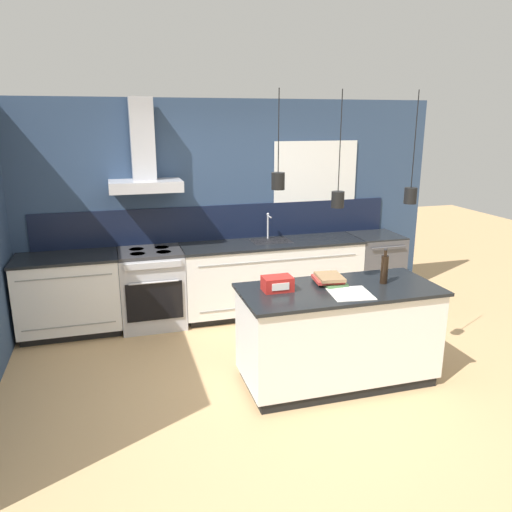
{
  "coord_description": "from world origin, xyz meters",
  "views": [
    {
      "loc": [
        -1.27,
        -3.96,
        2.37
      ],
      "look_at": [
        0.06,
        0.63,
        1.05
      ],
      "focal_mm": 35.0,
      "sensor_mm": 36.0,
      "label": 1
    }
  ],
  "objects_px": {
    "oven_range": "(152,288)",
    "book_stack": "(329,279)",
    "bottle_on_island": "(384,269)",
    "red_supply_box": "(277,284)",
    "dishwasher": "(374,268)"
  },
  "relations": [
    {
      "from": "oven_range",
      "to": "book_stack",
      "type": "xyz_separation_m",
      "value": [
        1.48,
        -1.67,
        0.5
      ]
    },
    {
      "from": "bottle_on_island",
      "to": "red_supply_box",
      "type": "xyz_separation_m",
      "value": [
        -1.0,
        0.08,
        -0.07
      ]
    },
    {
      "from": "bottle_on_island",
      "to": "book_stack",
      "type": "distance_m",
      "value": 0.51
    },
    {
      "from": "oven_range",
      "to": "bottle_on_island",
      "type": "distance_m",
      "value": 2.73
    },
    {
      "from": "oven_range",
      "to": "dishwasher",
      "type": "xyz_separation_m",
      "value": [
        2.89,
        0.0,
        -0.0
      ]
    },
    {
      "from": "oven_range",
      "to": "book_stack",
      "type": "height_order",
      "value": "book_stack"
    },
    {
      "from": "dishwasher",
      "to": "book_stack",
      "type": "relative_size",
      "value": 2.73
    },
    {
      "from": "book_stack",
      "to": "red_supply_box",
      "type": "distance_m",
      "value": 0.52
    },
    {
      "from": "dishwasher",
      "to": "red_supply_box",
      "type": "bearing_deg",
      "value": -138.26
    },
    {
      "from": "oven_range",
      "to": "red_supply_box",
      "type": "xyz_separation_m",
      "value": [
        0.96,
        -1.72,
        0.52
      ]
    },
    {
      "from": "bottle_on_island",
      "to": "red_supply_box",
      "type": "height_order",
      "value": "bottle_on_island"
    },
    {
      "from": "book_stack",
      "to": "oven_range",
      "type": "bearing_deg",
      "value": 131.52
    },
    {
      "from": "dishwasher",
      "to": "bottle_on_island",
      "type": "distance_m",
      "value": 2.11
    },
    {
      "from": "dishwasher",
      "to": "oven_range",
      "type": "bearing_deg",
      "value": -179.92
    },
    {
      "from": "dishwasher",
      "to": "book_stack",
      "type": "distance_m",
      "value": 2.25
    }
  ]
}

